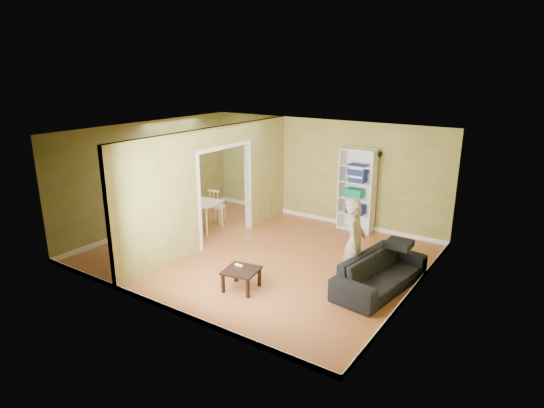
{
  "coord_description": "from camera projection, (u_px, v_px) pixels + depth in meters",
  "views": [
    {
      "loc": [
        5.23,
        -7.25,
        3.81
      ],
      "look_at": [
        0.2,
        0.2,
        1.1
      ],
      "focal_mm": 30.0,
      "sensor_mm": 36.0,
      "label": 1
    }
  ],
  "objects": [
    {
      "name": "chair_near",
      "position": [
        185.0,
        214.0,
        10.59
      ],
      "size": [
        0.61,
        0.61,
        1.05
      ],
      "primitive_type": null,
      "rotation": [
        0.0,
        0.0,
        0.34
      ],
      "color": "tan",
      "rests_on": "ground"
    },
    {
      "name": "sofa",
      "position": [
        381.0,
        267.0,
        8.06
      ],
      "size": [
        2.22,
        1.19,
        0.81
      ],
      "primitive_type": "imported",
      "rotation": [
        0.0,
        0.0,
        1.43
      ],
      "color": "black",
      "rests_on": "ground"
    },
    {
      "name": "wall_speaker",
      "position": [
        379.0,
        154.0,
        10.44
      ],
      "size": [
        0.1,
        0.1,
        0.1
      ],
      "primitive_type": "cube",
      "color": "black",
      "rests_on": "room_shell"
    },
    {
      "name": "room_shell",
      "position": [
        258.0,
        195.0,
        9.28
      ],
      "size": [
        6.5,
        6.5,
        6.5
      ],
      "color": "#965331",
      "rests_on": "ground"
    },
    {
      "name": "game_controller",
      "position": [
        239.0,
        265.0,
        8.16
      ],
      "size": [
        0.15,
        0.04,
        0.03
      ],
      "primitive_type": "cube",
      "color": "white",
      "rests_on": "coffee_table"
    },
    {
      "name": "dining_table",
      "position": [
        196.0,
        204.0,
        11.04
      ],
      "size": [
        1.13,
        0.75,
        0.7
      ],
      "rotation": [
        0.0,
        0.0,
        0.12
      ],
      "color": "#CCB691",
      "rests_on": "ground"
    },
    {
      "name": "paper_box_teal",
      "position": [
        354.0,
        193.0,
        10.89
      ],
      "size": [
        0.41,
        0.27,
        0.21
      ],
      "primitive_type": "cube",
      "color": "#136C56",
      "rests_on": "bookshelf"
    },
    {
      "name": "chair_left",
      "position": [
        178.0,
        206.0,
        11.5
      ],
      "size": [
        0.48,
        0.48,
        0.9
      ],
      "primitive_type": null,
      "rotation": [
        0.0,
        0.0,
        -1.38
      ],
      "color": "tan",
      "rests_on": "ground"
    },
    {
      "name": "paper_box_navy_a",
      "position": [
        355.0,
        209.0,
        10.97
      ],
      "size": [
        0.43,
        0.28,
        0.22
      ],
      "primitive_type": "cube",
      "color": "navy",
      "rests_on": "bookshelf"
    },
    {
      "name": "person",
      "position": [
        355.0,
        235.0,
        8.11
      ],
      "size": [
        0.8,
        0.69,
        1.88
      ],
      "primitive_type": "imported",
      "rotation": [
        0.0,
        0.0,
        1.82
      ],
      "color": "slate",
      "rests_on": "ground"
    },
    {
      "name": "coffee_table",
      "position": [
        241.0,
        272.0,
        8.04
      ],
      "size": [
        0.58,
        0.58,
        0.39
      ],
      "rotation": [
        0.0,
        0.0,
        0.19
      ],
      "color": "black",
      "rests_on": "ground"
    },
    {
      "name": "partition",
      "position": [
        214.0,
        187.0,
        9.93
      ],
      "size": [
        0.22,
        5.5,
        2.6
      ],
      "primitive_type": null,
      "color": "tan",
      "rests_on": "ground"
    },
    {
      "name": "paper_box_navy_b",
      "position": [
        358.0,
        178.0,
        10.74
      ],
      "size": [
        0.39,
        0.25,
        0.2
      ],
      "primitive_type": "cube",
      "color": "navy",
      "rests_on": "bookshelf"
    },
    {
      "name": "chair_far",
      "position": [
        217.0,
        205.0,
        11.54
      ],
      "size": [
        0.48,
        0.48,
        0.9
      ],
      "primitive_type": null,
      "rotation": [
        0.0,
        0.0,
        3.33
      ],
      "color": "#D5B17F",
      "rests_on": "ground"
    },
    {
      "name": "paper_box_navy_c",
      "position": [
        358.0,
        168.0,
        10.68
      ],
      "size": [
        0.43,
        0.28,
        0.22
      ],
      "primitive_type": "cube",
      "color": "navy",
      "rests_on": "bookshelf"
    },
    {
      "name": "bookshelf",
      "position": [
        358.0,
        190.0,
        10.87
      ],
      "size": [
        0.84,
        0.37,
        2.0
      ],
      "color": "white",
      "rests_on": "ground"
    }
  ]
}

